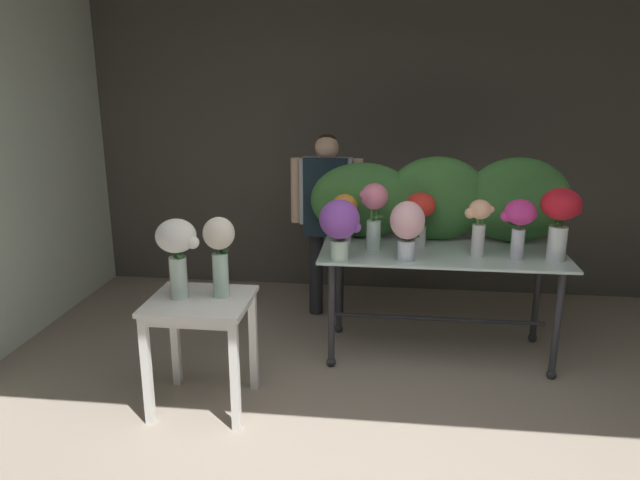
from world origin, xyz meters
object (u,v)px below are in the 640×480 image
at_px(vase_blush_tulips, 407,225).
at_px(vase_white_roses_tall, 177,247).
at_px(vase_crimson_anemones, 560,215).
at_px(vase_sunset_hydrangea, 344,213).
at_px(vase_peach_lilies, 479,223).
at_px(vase_rosy_carnations, 374,208).
at_px(vase_scarlet_snapdragons, 421,211).
at_px(vase_violet_peonies, 340,223).
at_px(vase_magenta_roses, 519,220).
at_px(florist, 327,206).
at_px(display_table_glass, 441,268).
at_px(side_table_white, 201,315).
at_px(vase_cream_lisianthus_tall, 219,248).

height_order(vase_blush_tulips, vase_white_roses_tall, vase_blush_tulips).
xyz_separation_m(vase_crimson_anemones, vase_white_roses_tall, (-2.41, -0.78, -0.09)).
bearing_deg(vase_sunset_hydrangea, vase_peach_lilies, -13.04).
distance_m(vase_rosy_carnations, vase_scarlet_snapdragons, 0.37).
xyz_separation_m(vase_violet_peonies, vase_magenta_roses, (1.22, 0.17, 0.02)).
bearing_deg(vase_rosy_carnations, vase_blush_tulips, -44.97).
distance_m(florist, vase_magenta_roses, 1.65).
bearing_deg(vase_sunset_hydrangea, vase_violet_peonies, -89.86).
bearing_deg(vase_sunset_hydrangea, vase_rosy_carnations, -32.88).
distance_m(display_table_glass, vase_sunset_hydrangea, 0.82).
bearing_deg(vase_sunset_hydrangea, vase_scarlet_snapdragons, -0.61).
distance_m(display_table_glass, vase_white_roses_tall, 1.93).
bearing_deg(vase_rosy_carnations, vase_crimson_anemones, -4.91).
height_order(vase_crimson_anemones, vase_violet_peonies, vase_crimson_anemones).
bearing_deg(side_table_white, vase_blush_tulips, 27.09).
bearing_deg(vase_sunset_hydrangea, display_table_glass, -8.06).
height_order(side_table_white, vase_magenta_roses, vase_magenta_roses).
bearing_deg(vase_peach_lilies, vase_violet_peonies, -167.94).
height_order(vase_blush_tulips, vase_sunset_hydrangea, vase_blush_tulips).
bearing_deg(vase_cream_lisianthus_tall, vase_white_roses_tall, -166.55).
distance_m(vase_blush_tulips, vase_crimson_anemones, 1.04).
height_order(vase_crimson_anemones, vase_scarlet_snapdragons, vase_crimson_anemones).
bearing_deg(vase_blush_tulips, vase_cream_lisianthus_tall, -152.69).
relative_size(side_table_white, vase_sunset_hydrangea, 1.93).
bearing_deg(vase_white_roses_tall, vase_cream_lisianthus_tall, 13.45).
height_order(side_table_white, vase_crimson_anemones, vase_crimson_anemones).
bearing_deg(vase_cream_lisianthus_tall, vase_crimson_anemones, 18.29).
bearing_deg(vase_peach_lilies, display_table_glass, 152.84).
height_order(display_table_glass, vase_crimson_anemones, vase_crimson_anemones).
height_order(display_table_glass, vase_blush_tulips, vase_blush_tulips).
distance_m(side_table_white, florist, 1.76).
height_order(vase_rosy_carnations, vase_sunset_hydrangea, vase_rosy_carnations).
height_order(side_table_white, vase_scarlet_snapdragons, vase_scarlet_snapdragons).
xyz_separation_m(vase_peach_lilies, vase_cream_lisianthus_tall, (-1.64, -0.75, -0.02)).
xyz_separation_m(side_table_white, vase_violet_peonies, (0.81, 0.60, 0.46)).
bearing_deg(side_table_white, vase_white_roses_tall, -179.49).
bearing_deg(vase_scarlet_snapdragons, vase_white_roses_tall, -145.60).
bearing_deg(vase_peach_lilies, vase_cream_lisianthus_tall, -155.46).
relative_size(florist, vase_cream_lisianthus_tall, 3.13).
bearing_deg(vase_crimson_anemones, vase_sunset_hydrangea, 170.33).
height_order(display_table_glass, vase_violet_peonies, vase_violet_peonies).
bearing_deg(vase_violet_peonies, vase_scarlet_snapdragons, 36.72).
bearing_deg(vase_white_roses_tall, vase_blush_tulips, 25.06).
distance_m(side_table_white, vase_crimson_anemones, 2.48).
relative_size(vase_peach_lilies, vase_white_roses_tall, 0.81).
bearing_deg(vase_white_roses_tall, vase_violet_peonies, 32.94).
bearing_deg(vase_crimson_anemones, side_table_white, -161.33).
bearing_deg(display_table_glass, vase_scarlet_snapdragons, 149.09).
bearing_deg(vase_peach_lilies, florist, 145.14).
bearing_deg(florist, vase_blush_tulips, -55.66).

